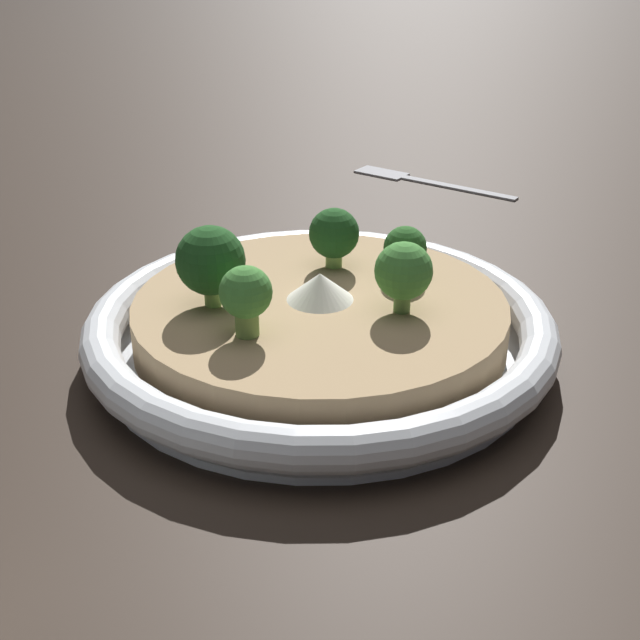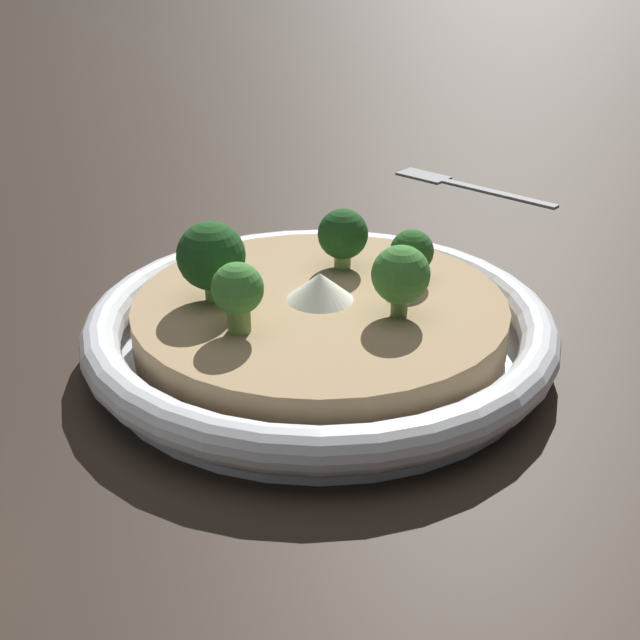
% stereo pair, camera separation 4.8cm
% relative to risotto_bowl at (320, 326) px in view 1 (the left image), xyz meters
% --- Properties ---
extents(ground_plane, '(6.00, 6.00, 0.00)m').
position_rel_risotto_bowl_xyz_m(ground_plane, '(0.00, 0.00, -0.02)').
color(ground_plane, '#2D231C').
extents(risotto_bowl, '(0.28, 0.28, 0.04)m').
position_rel_risotto_bowl_xyz_m(risotto_bowl, '(0.00, 0.00, 0.00)').
color(risotto_bowl, silver).
rests_on(risotto_bowl, ground_plane).
extents(cheese_sprinkle, '(0.04, 0.04, 0.02)m').
position_rel_risotto_bowl_xyz_m(cheese_sprinkle, '(-0.00, 0.00, 0.03)').
color(cheese_sprinkle, white).
rests_on(cheese_sprinkle, risotto_bowl).
extents(broccoli_front, '(0.03, 0.03, 0.03)m').
position_rel_risotto_bowl_xyz_m(broccoli_front, '(-0.03, -0.05, 0.04)').
color(broccoli_front, '#84A856').
rests_on(broccoli_front, risotto_bowl).
extents(broccoli_front_left, '(0.03, 0.03, 0.04)m').
position_rel_risotto_bowl_xyz_m(broccoli_front_left, '(-0.05, -0.01, 0.04)').
color(broccoli_front_left, '#668E47').
rests_on(broccoli_front_left, risotto_bowl).
extents(broccoli_front_right, '(0.03, 0.03, 0.04)m').
position_rel_risotto_bowl_xyz_m(broccoli_front_right, '(0.02, -0.05, 0.04)').
color(broccoli_front_right, '#84A856').
rests_on(broccoli_front_right, risotto_bowl).
extents(broccoli_back_right, '(0.03, 0.03, 0.04)m').
position_rel_risotto_bowl_xyz_m(broccoli_back_right, '(0.01, 0.06, 0.04)').
color(broccoli_back_right, '#759E4C').
rests_on(broccoli_back_right, risotto_bowl).
extents(broccoli_right, '(0.04, 0.04, 0.05)m').
position_rel_risotto_bowl_xyz_m(broccoli_right, '(0.05, 0.04, 0.04)').
color(broccoli_right, '#759E4C').
rests_on(broccoli_right, risotto_bowl).
extents(fork_utensil, '(0.18, 0.04, 0.00)m').
position_rel_risotto_bowl_xyz_m(fork_utensil, '(0.08, -0.36, -0.02)').
color(fork_utensil, '#B7B7BC').
rests_on(fork_utensil, ground_plane).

